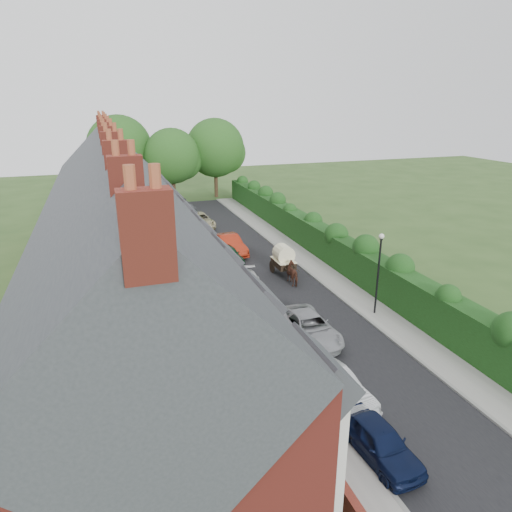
{
  "coord_description": "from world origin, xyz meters",
  "views": [
    {
      "loc": [
        -11.64,
        -17.59,
        12.48
      ],
      "look_at": [
        -1.98,
        10.75,
        2.2
      ],
      "focal_mm": 32.0,
      "sensor_mm": 36.0,
      "label": 1
    }
  ],
  "objects": [
    {
      "name": "pavement_house_side",
      "position": [
        -4.35,
        11.0,
        0.06
      ],
      "size": [
        1.7,
        58.0,
        0.12
      ],
      "primitive_type": "cube",
      "color": "gray",
      "rests_on": "ground"
    },
    {
      "name": "horse_cart",
      "position": [
        0.68,
        12.17,
        1.32
      ],
      "size": [
        1.44,
        3.19,
        2.3
      ],
      "color": "black",
      "rests_on": "ground"
    },
    {
      "name": "car_grey",
      "position": [
        -3.0,
        32.3,
        0.79
      ],
      "size": [
        3.0,
        5.73,
        1.59
      ],
      "primitive_type": "imported",
      "rotation": [
        0.0,
        0.0,
        0.15
      ],
      "color": "#4C4D52",
      "rests_on": "ground"
    },
    {
      "name": "car_black",
      "position": [
        -3.0,
        35.0,
        0.77
      ],
      "size": [
        2.41,
        4.71,
        1.53
      ],
      "primitive_type": "imported",
      "rotation": [
        0.0,
        0.0,
        0.14
      ],
      "color": "black",
      "rests_on": "ground"
    },
    {
      "name": "car_silver_a",
      "position": [
        -3.0,
        -2.72,
        0.72
      ],
      "size": [
        2.38,
        4.58,
        1.44
      ],
      "primitive_type": "imported",
      "rotation": [
        0.0,
        0.0,
        0.21
      ],
      "color": "#B5B5BA",
      "rests_on": "ground"
    },
    {
      "name": "kerb_hedge_side",
      "position": [
        2.55,
        11.0,
        0.07
      ],
      "size": [
        0.18,
        58.0,
        0.13
      ],
      "primitive_type": "cube",
      "color": "gray",
      "rests_on": "ground"
    },
    {
      "name": "car_white",
      "position": [
        -3.0,
        9.25,
        0.68
      ],
      "size": [
        2.56,
        4.9,
        1.36
      ],
      "primitive_type": "imported",
      "rotation": [
        0.0,
        0.0,
        -0.15
      ],
      "color": "white",
      "rests_on": "ground"
    },
    {
      "name": "horse",
      "position": [
        0.68,
        10.19,
        0.77
      ],
      "size": [
        0.92,
        1.87,
        1.55
      ],
      "primitive_type": "imported",
      "rotation": [
        0.0,
        0.0,
        3.19
      ],
      "color": "#4A271B",
      "rests_on": "ground"
    },
    {
      "name": "tree_far_back",
      "position": [
        -8.59,
        43.08,
        6.62
      ],
      "size": [
        8.4,
        8.0,
        10.82
      ],
      "color": "#332316",
      "rests_on": "ground"
    },
    {
      "name": "terrace_row",
      "position": [
        -10.87,
        9.98,
        4.47
      ],
      "size": [
        9.05,
        40.5,
        11.5
      ],
      "color": "maroon",
      "rests_on": "ground"
    },
    {
      "name": "car_navy",
      "position": [
        -3.0,
        -6.2,
        0.67
      ],
      "size": [
        1.87,
        4.04,
        1.34
      ],
      "primitive_type": "imported",
      "rotation": [
        0.0,
        0.0,
        0.07
      ],
      "color": "black",
      "rests_on": "ground"
    },
    {
      "name": "tree_far_right",
      "position": [
        3.39,
        42.08,
        6.31
      ],
      "size": [
        7.98,
        7.6,
        10.31
      ],
      "color": "#332316",
      "rests_on": "ground"
    },
    {
      "name": "hedge",
      "position": [
        5.4,
        11.0,
        1.6
      ],
      "size": [
        2.1,
        58.0,
        2.85
      ],
      "color": "#173510",
      "rests_on": "ground"
    },
    {
      "name": "car_red",
      "position": [
        -1.85,
        18.2,
        0.8
      ],
      "size": [
        2.19,
        5.03,
        1.61
      ],
      "primitive_type": "imported",
      "rotation": [
        0.0,
        0.0,
        0.1
      ],
      "color": "#9A2410",
      "rests_on": "ground"
    },
    {
      "name": "kerb_house_side",
      "position": [
        -3.55,
        11.0,
        0.07
      ],
      "size": [
        0.18,
        58.0,
        0.13
      ],
      "primitive_type": "cube",
      "color": "gray",
      "rests_on": "ground"
    },
    {
      "name": "car_silver_b",
      "position": [
        -1.71,
        2.59,
        0.7
      ],
      "size": [
        2.35,
        5.07,
        1.41
      ],
      "primitive_type": "imported",
      "rotation": [
        0.0,
        0.0,
        0.0
      ],
      "color": "#97989D",
      "rests_on": "ground"
    },
    {
      "name": "car_green",
      "position": [
        -2.51,
        16.2,
        0.66
      ],
      "size": [
        2.1,
        4.06,
        1.32
      ],
      "primitive_type": "imported",
      "rotation": [
        0.0,
        0.0,
        0.14
      ],
      "color": "black",
      "rests_on": "ground"
    },
    {
      "name": "road",
      "position": [
        -0.5,
        11.0,
        0.01
      ],
      "size": [
        6.0,
        58.0,
        0.02
      ],
      "primitive_type": "cube",
      "color": "black",
      "rests_on": "ground"
    },
    {
      "name": "lamppost",
      "position": [
        3.4,
        4.0,
        3.3
      ],
      "size": [
        0.32,
        0.32,
        5.16
      ],
      "color": "black",
      "rests_on": "ground"
    },
    {
      "name": "garden_wall_row",
      "position": [
        -5.35,
        10.0,
        0.46
      ],
      "size": [
        0.35,
        40.35,
        1.1
      ],
      "color": "maroon",
      "rests_on": "ground"
    },
    {
      "name": "ground",
      "position": [
        0.0,
        0.0,
        0.0
      ],
      "size": [
        140.0,
        140.0,
        0.0
      ],
      "primitive_type": "plane",
      "color": "#2D4C1E",
      "rests_on": "ground"
    },
    {
      "name": "car_beige",
      "position": [
        -2.48,
        27.4,
        0.72
      ],
      "size": [
        2.81,
        5.36,
        1.44
      ],
      "primitive_type": "imported",
      "rotation": [
        0.0,
        0.0,
        0.08
      ],
      "color": "tan",
      "rests_on": "ground"
    },
    {
      "name": "tree_far_left",
      "position": [
        -2.65,
        40.08,
        5.71
      ],
      "size": [
        7.14,
        6.8,
        9.29
      ],
      "color": "#332316",
      "rests_on": "ground"
    },
    {
      "name": "pavement_hedge_side",
      "position": [
        3.6,
        11.0,
        0.06
      ],
      "size": [
        2.2,
        58.0,
        0.12
      ],
      "primitive_type": "cube",
      "color": "gray",
      "rests_on": "ground"
    }
  ]
}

